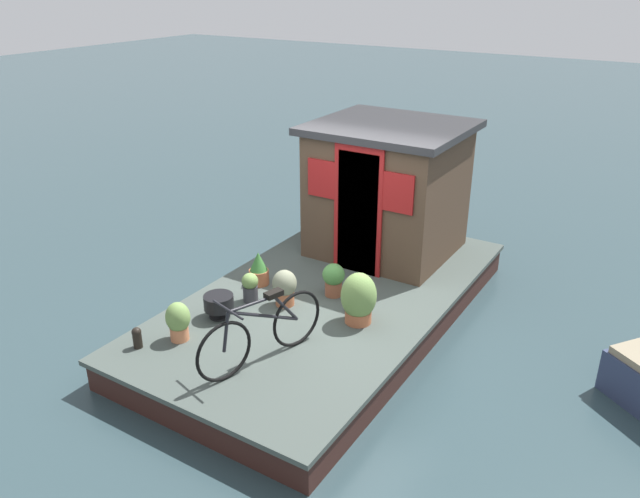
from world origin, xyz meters
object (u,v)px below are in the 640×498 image
at_px(potted_plant_basil, 250,287).
at_px(potted_plant_sage, 359,298).
at_px(potted_plant_mint, 334,278).
at_px(bicycle, 262,331).
at_px(charcoal_grill, 219,303).
at_px(houseboat_cabin, 387,189).
at_px(potted_plant_succulent, 285,287).
at_px(potted_plant_rosemary, 178,320).
at_px(mooring_bollard, 137,337).
at_px(potted_plant_lavender, 259,269).

relative_size(potted_plant_basil, potted_plant_sage, 0.60).
relative_size(potted_plant_sage, potted_plant_mint, 1.45).
bearing_deg(bicycle, charcoal_grill, 64.85).
bearing_deg(houseboat_cabin, potted_plant_succulent, 172.15).
bearing_deg(potted_plant_mint, potted_plant_basil, 129.98).
bearing_deg(potted_plant_basil, houseboat_cabin, -17.32).
relative_size(bicycle, charcoal_grill, 4.37).
xyz_separation_m(potted_plant_rosemary, mooring_bollard, (-0.37, 0.28, -0.11)).
bearing_deg(potted_plant_rosemary, potted_plant_basil, -5.87).
relative_size(potted_plant_sage, mooring_bollard, 2.55).
height_order(potted_plant_basil, mooring_bollard, potted_plant_basil).
bearing_deg(potted_plant_succulent, houseboat_cabin, -7.85).
relative_size(charcoal_grill, mooring_bollard, 1.44).
bearing_deg(potted_plant_lavender, potted_plant_basil, -156.01).
height_order(potted_plant_lavender, potted_plant_succulent, potted_plant_succulent).
height_order(houseboat_cabin, potted_plant_rosemary, houseboat_cabin).
bearing_deg(potted_plant_sage, mooring_bollard, 134.64).
xyz_separation_m(potted_plant_basil, potted_plant_rosemary, (-1.15, 0.12, 0.05)).
distance_m(bicycle, mooring_bollard, 1.46).
xyz_separation_m(potted_plant_succulent, charcoal_grill, (-0.67, 0.49, -0.06)).
bearing_deg(potted_plant_sage, bicycle, 159.73).
height_order(potted_plant_mint, potted_plant_lavender, potted_plant_lavender).
relative_size(bicycle, potted_plant_succulent, 3.37).
bearing_deg(potted_plant_rosemary, potted_plant_lavender, 2.65).
xyz_separation_m(potted_plant_lavender, potted_plant_succulent, (-0.28, -0.62, 0.03)).
distance_m(potted_plant_mint, charcoal_grill, 1.49).
relative_size(potted_plant_basil, potted_plant_mint, 0.87).
xyz_separation_m(potted_plant_sage, charcoal_grill, (-0.78, 1.48, -0.13)).
relative_size(houseboat_cabin, potted_plant_succulent, 4.47).
relative_size(potted_plant_sage, potted_plant_lavender, 1.38).
xyz_separation_m(houseboat_cabin, potted_plant_rosemary, (-3.48, 0.84, -0.71)).
relative_size(bicycle, mooring_bollard, 6.29).
bearing_deg(houseboat_cabin, potted_plant_mint, -176.97).
xyz_separation_m(bicycle, potted_plant_lavender, (1.43, 1.13, -0.15)).
distance_m(potted_plant_basil, mooring_bollard, 1.57).
xyz_separation_m(potted_plant_basil, potted_plant_mint, (0.68, -0.81, 0.04)).
height_order(potted_plant_sage, charcoal_grill, potted_plant_sage).
height_order(bicycle, potted_plant_succulent, bicycle).
bearing_deg(charcoal_grill, potted_plant_mint, -36.22).
xyz_separation_m(potted_plant_rosemary, potted_plant_succulent, (1.30, -0.54, 0.00)).
height_order(houseboat_cabin, charcoal_grill, houseboat_cabin).
height_order(bicycle, potted_plant_rosemary, bicycle).
relative_size(potted_plant_rosemary, potted_plant_succulent, 1.00).
bearing_deg(potted_plant_rosemary, potted_plant_succulent, -22.71).
bearing_deg(potted_plant_sage, potted_plant_rosemary, 132.80).
bearing_deg(houseboat_cabin, mooring_bollard, 163.74).
relative_size(bicycle, potted_plant_lavender, 3.42).
relative_size(houseboat_cabin, potted_plant_mint, 4.77).
bearing_deg(mooring_bollard, potted_plant_succulent, -26.23).
bearing_deg(potted_plant_succulent, potted_plant_basil, 109.18).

